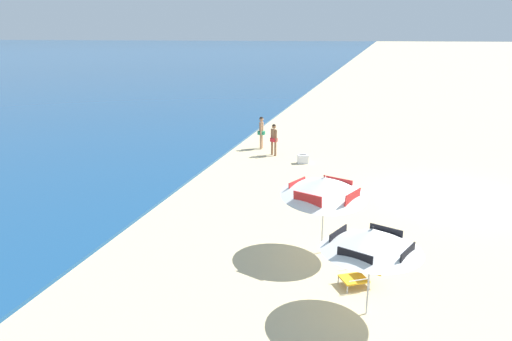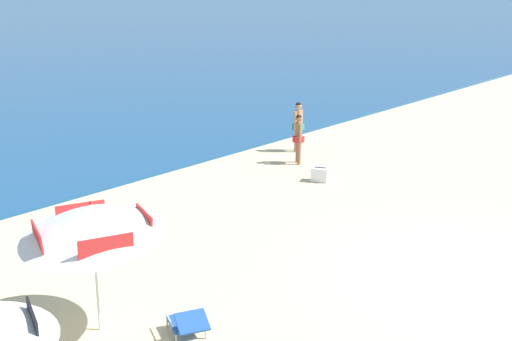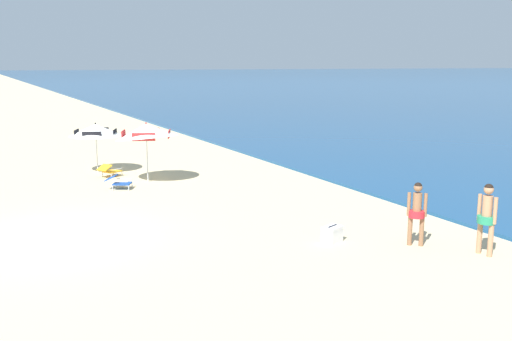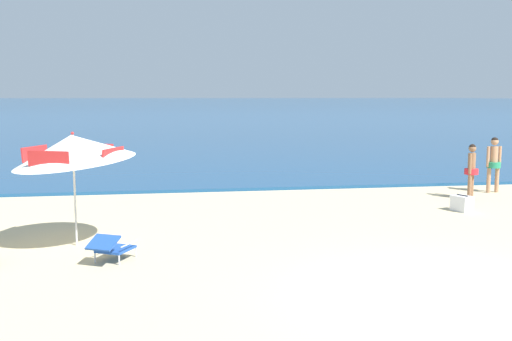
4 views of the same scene
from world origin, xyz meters
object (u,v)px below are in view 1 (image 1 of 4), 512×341
Objects in this scene: beach_umbrella_striped_second at (372,240)px; lounge_chair_beside_umbrella at (371,237)px; beach_umbrella_striped_main at (324,187)px; lounge_chair_under_umbrella at (359,275)px; person_standing_near_shore at (261,130)px; person_standing_beside at (274,137)px; cooler_box at (303,159)px.

beach_umbrella_striped_second is 3.83m from lounge_chair_beside_umbrella.
beach_umbrella_striped_main is 2.53m from lounge_chair_under_umbrella.
beach_umbrella_striped_main is 1.81× the size of person_standing_near_shore.
beach_umbrella_striped_main is 2.24m from lounge_chair_beside_umbrella.
lounge_chair_under_umbrella is at bearing 175.13° from lounge_chair_beside_umbrella.
lounge_chair_beside_umbrella is at bearing 0.44° from beach_umbrella_striped_second.
person_standing_near_shore is at bearing 37.22° from person_standing_beside.
cooler_box is (-2.41, -2.61, -0.78)m from person_standing_near_shore.
beach_umbrella_striped_second reaches higher than person_standing_beside.
beach_umbrella_striped_second is (-2.75, -1.32, -0.18)m from beach_umbrella_striped_main.
beach_umbrella_striped_main is at bearing 34.88° from lounge_chair_under_umbrella.
person_standing_beside is (10.41, 3.71, -1.01)m from beach_umbrella_striped_main.
beach_umbrella_striped_second is 2.27× the size of lounge_chair_under_umbrella.
lounge_chair_under_umbrella reaches higher than cooler_box.
person_standing_beside is at bearing 20.93° from beach_umbrella_striped_second.
lounge_chair_beside_umbrella is at bearing -158.43° from cooler_box.
person_standing_beside reaches higher than lounge_chair_under_umbrella.
beach_umbrella_striped_main reaches higher than cooler_box.
person_standing_beside is at bearing 27.47° from lounge_chair_beside_umbrella.
lounge_chair_beside_umbrella is at bearing -152.53° from person_standing_beside.
cooler_box is (-1.15, -1.65, -0.71)m from person_standing_beside.
beach_umbrella_striped_second is 1.90m from lounge_chair_under_umbrella.
beach_umbrella_striped_second is 3.95× the size of cooler_box.
beach_umbrella_striped_main reaches higher than person_standing_beside.
person_standing_near_shore reaches higher than person_standing_beside.
beach_umbrella_striped_main is at bearing 121.08° from lounge_chair_beside_umbrella.
beach_umbrella_striped_second is 2.28× the size of lounge_chair_beside_umbrella.
person_standing_beside is (-1.25, -0.95, -0.07)m from person_standing_near_shore.
beach_umbrella_striped_second is 1.47× the size of person_standing_beside.
beach_umbrella_striped_second is at bearing -169.13° from lounge_chair_under_umbrella.
beach_umbrella_striped_main reaches higher than beach_umbrella_striped_second.
beach_umbrella_striped_second is 1.37× the size of person_standing_near_shore.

